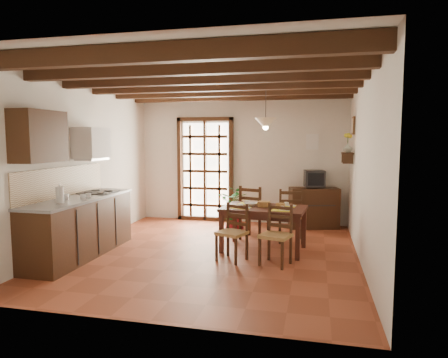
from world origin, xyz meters
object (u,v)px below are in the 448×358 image
(kitchen_counter, at_px, (80,226))
(potted_plant, at_px, (235,200))
(pendant_lamp, at_px, (266,122))
(dining_table, at_px, (264,213))
(chair_near_right, at_px, (276,246))
(chair_near_left, at_px, (232,243))
(chair_far_left, at_px, (254,222))
(sideboard, at_px, (314,208))
(crt_tv, at_px, (314,179))
(chair_far_right, at_px, (291,225))

(kitchen_counter, relative_size, potted_plant, 1.25)
(kitchen_counter, distance_m, pendant_lamp, 3.34)
(dining_table, relative_size, chair_near_right, 1.60)
(pendant_lamp, bearing_deg, kitchen_counter, -159.20)
(dining_table, distance_m, pendant_lamp, 1.46)
(chair_near_left, bearing_deg, pendant_lamp, 82.37)
(dining_table, distance_m, chair_far_left, 0.81)
(kitchen_counter, relative_size, chair_far_left, 2.30)
(chair_near_left, relative_size, potted_plant, 0.47)
(dining_table, distance_m, chair_near_left, 0.83)
(chair_near_left, distance_m, potted_plant, 2.18)
(kitchen_counter, xyz_separation_m, sideboard, (3.52, 2.83, -0.06))
(pendant_lamp, bearing_deg, potted_plant, 119.60)
(chair_far_left, bearing_deg, chair_near_right, 128.40)
(sideboard, height_order, pendant_lamp, pendant_lamp)
(chair_near_right, distance_m, crt_tv, 2.74)
(chair_far_right, xyz_separation_m, potted_plant, (-1.18, 0.84, 0.27))
(kitchen_counter, height_order, chair_near_right, kitchen_counter)
(chair_near_left, xyz_separation_m, pendant_lamp, (0.39, 0.74, 1.81))
(chair_near_left, relative_size, chair_far_right, 0.88)
(kitchen_counter, xyz_separation_m, crt_tv, (3.52, 2.82, 0.54))
(dining_table, distance_m, chair_far_right, 0.82)
(kitchen_counter, distance_m, crt_tv, 4.54)
(chair_near_right, bearing_deg, sideboard, 96.08)
(chair_far_right, height_order, sideboard, chair_far_right)
(crt_tv, height_order, pendant_lamp, pendant_lamp)
(chair_near_right, distance_m, pendant_lamp, 1.99)
(crt_tv, distance_m, pendant_lamp, 2.22)
(crt_tv, bearing_deg, dining_table, -122.43)
(dining_table, xyz_separation_m, potted_plant, (-0.78, 1.48, -0.05))
(chair_far_left, bearing_deg, crt_tv, -114.03)
(crt_tv, bearing_deg, chair_near_left, -124.78)
(chair_near_left, xyz_separation_m, sideboard, (1.17, 2.53, 0.14))
(dining_table, relative_size, chair_near_left, 1.64)
(chair_far_right, bearing_deg, dining_table, 52.21)
(dining_table, relative_size, potted_plant, 0.78)
(chair_near_left, bearing_deg, dining_table, 78.80)
(chair_near_right, height_order, potted_plant, potted_plant)
(sideboard, bearing_deg, kitchen_counter, -155.69)
(chair_far_left, relative_size, sideboard, 1.01)
(chair_far_right, relative_size, crt_tv, 2.15)
(kitchen_counter, distance_m, dining_table, 2.89)
(chair_far_left, xyz_separation_m, pendant_lamp, (0.27, -0.60, 1.77))
(chair_near_left, height_order, pendant_lamp, pendant_lamp)
(chair_far_left, bearing_deg, dining_table, 128.44)
(chair_near_right, relative_size, chair_far_right, 0.90)
(chair_near_right, height_order, pendant_lamp, pendant_lamp)
(chair_far_right, bearing_deg, sideboard, -113.19)
(dining_table, bearing_deg, crt_tv, 72.92)
(chair_far_right, bearing_deg, kitchen_counter, 20.77)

